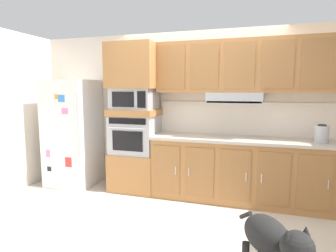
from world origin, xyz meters
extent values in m
plane|color=beige|center=(0.00, 0.00, 0.00)|extent=(9.60, 9.60, 0.00)
cube|color=silver|center=(0.00, 1.11, 1.25)|extent=(6.20, 0.12, 2.50)
cube|color=silver|center=(-2.80, 0.00, 1.25)|extent=(0.12, 7.10, 2.50)
cube|color=white|center=(-2.07, 0.68, 0.88)|extent=(0.76, 0.70, 1.76)
cylinder|color=silver|center=(-1.74, 0.31, 0.98)|extent=(0.02, 0.02, 1.10)
cube|color=pink|center=(-1.94, 0.33, 1.28)|extent=(0.11, 0.01, 0.09)
cube|color=#337FDB|center=(-1.99, 0.33, 1.47)|extent=(0.12, 0.01, 0.11)
cube|color=pink|center=(-2.30, 0.33, 0.58)|extent=(0.07, 0.01, 0.12)
cube|color=black|center=(-2.29, 0.33, 0.33)|extent=(0.07, 0.01, 0.07)
cube|color=red|center=(-1.92, 0.33, 0.47)|extent=(0.11, 0.01, 0.16)
cube|color=orange|center=(-2.09, 0.33, 1.49)|extent=(0.05, 0.01, 0.07)
cube|color=#A8703D|center=(-0.96, 0.75, 0.30)|extent=(0.74, 0.62, 0.60)
cube|color=#A8AAAF|center=(-0.96, 0.75, 0.90)|extent=(0.70, 0.58, 0.60)
cube|color=black|center=(-0.96, 0.45, 0.84)|extent=(0.49, 0.01, 0.30)
cube|color=black|center=(-0.96, 0.45, 1.14)|extent=(0.59, 0.01, 0.09)
cylinder|color=#A8AAAF|center=(-0.96, 0.43, 1.03)|extent=(0.56, 0.02, 0.02)
cube|color=#A8703D|center=(-0.96, 0.75, 1.25)|extent=(0.74, 0.62, 0.10)
cube|color=#A8AAAF|center=(-0.96, 0.75, 1.46)|extent=(0.64, 0.53, 0.32)
cube|color=black|center=(-1.03, 0.48, 1.46)|extent=(0.35, 0.01, 0.22)
cube|color=black|center=(-0.73, 0.48, 1.46)|extent=(0.13, 0.01, 0.24)
cube|color=#A8703D|center=(-0.96, 0.75, 1.96)|extent=(0.74, 0.62, 0.68)
cube|color=#A8703D|center=(0.86, 0.75, 0.44)|extent=(2.90, 0.60, 0.88)
cube|color=#9A6738|center=(-0.35, 0.44, 0.46)|extent=(0.41, 0.01, 0.70)
cylinder|color=#BCBCC1|center=(-0.20, 0.43, 0.46)|extent=(0.01, 0.01, 0.12)
cube|color=#9A6738|center=(0.14, 0.44, 0.46)|extent=(0.41, 0.01, 0.70)
cylinder|color=#BCBCC1|center=(-0.01, 0.43, 0.46)|extent=(0.01, 0.01, 0.12)
cube|color=#9A6738|center=(0.62, 0.44, 0.46)|extent=(0.41, 0.01, 0.70)
cylinder|color=#BCBCC1|center=(0.77, 0.43, 0.46)|extent=(0.01, 0.01, 0.12)
cube|color=#9A6738|center=(1.11, 0.44, 0.46)|extent=(0.41, 0.01, 0.70)
cylinder|color=#BCBCC1|center=(0.96, 0.43, 0.46)|extent=(0.01, 0.01, 0.12)
cube|color=#9A6738|center=(1.59, 0.44, 0.46)|extent=(0.41, 0.01, 0.70)
cylinder|color=#BCBCC1|center=(1.73, 0.43, 0.46)|extent=(0.01, 0.01, 0.12)
cube|color=#BCB2A3|center=(0.86, 0.75, 0.90)|extent=(2.94, 0.64, 0.04)
cube|color=white|center=(0.86, 1.04, 1.17)|extent=(2.94, 0.02, 0.50)
cube|color=#A8703D|center=(0.86, 0.88, 1.93)|extent=(2.90, 0.34, 0.74)
cube|color=#A8AAAF|center=(0.57, 0.81, 1.49)|extent=(0.76, 0.48, 0.14)
cube|color=black|center=(0.57, 0.59, 1.43)|extent=(0.72, 0.04, 0.02)
cube|color=#9A6738|center=(-0.35, 0.70, 1.93)|extent=(0.41, 0.01, 0.63)
cube|color=#9A6738|center=(0.14, 0.70, 1.93)|extent=(0.41, 0.01, 0.63)
cube|color=#9A6738|center=(0.62, 0.70, 1.93)|extent=(0.41, 0.01, 0.63)
cube|color=#9A6738|center=(1.11, 0.70, 1.93)|extent=(0.41, 0.01, 0.63)
cube|color=#9A6738|center=(1.59, 0.70, 1.93)|extent=(0.41, 0.01, 0.63)
cylinder|color=#A8AAAF|center=(1.68, 0.70, 1.03)|extent=(0.17, 0.17, 0.22)
cylinder|color=black|center=(1.68, 0.70, 1.15)|extent=(0.10, 0.10, 0.02)
ellipsoid|color=black|center=(0.96, -1.06, 0.46)|extent=(0.49, 0.53, 0.28)
sphere|color=black|center=(1.15, -1.33, 0.54)|extent=(0.23, 0.23, 0.23)
cone|color=black|center=(1.20, -1.27, 0.64)|extent=(0.06, 0.06, 0.07)
cone|color=black|center=(1.07, -1.36, 0.64)|extent=(0.06, 0.06, 0.07)
cylinder|color=black|center=(0.80, -0.81, 0.49)|extent=(0.12, 0.16, 0.13)
camera|label=1|loc=(0.83, -3.25, 1.60)|focal=29.62mm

